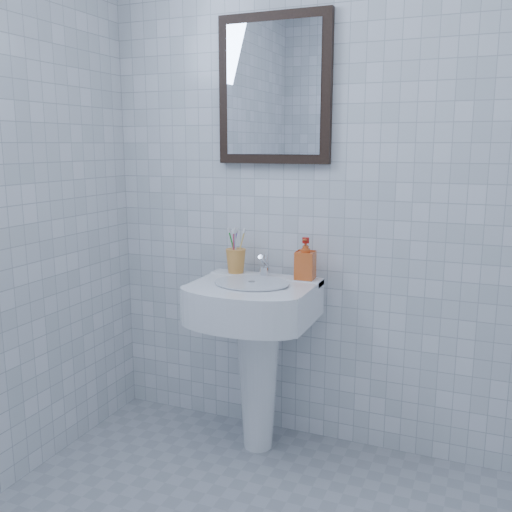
% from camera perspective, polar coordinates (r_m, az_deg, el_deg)
% --- Properties ---
extents(wall_back, '(2.20, 0.02, 2.50)m').
position_cam_1_polar(wall_back, '(2.42, 9.01, 9.27)').
color(wall_back, white).
rests_on(wall_back, ground).
extents(washbasin, '(0.50, 0.37, 0.77)m').
position_cam_1_polar(washbasin, '(2.45, 0.02, -8.12)').
color(washbasin, white).
rests_on(washbasin, ground).
extents(faucet, '(0.04, 0.09, 0.10)m').
position_cam_1_polar(faucet, '(2.45, 0.83, -1.12)').
color(faucet, silver).
rests_on(faucet, washbasin).
extents(toothbrush_cup, '(0.10, 0.10, 0.11)m').
position_cam_1_polar(toothbrush_cup, '(2.52, -2.03, -0.49)').
color(toothbrush_cup, '#E7953F').
rests_on(toothbrush_cup, washbasin).
extents(soap_dispenser, '(0.08, 0.09, 0.18)m').
position_cam_1_polar(soap_dispenser, '(2.40, 4.96, -0.25)').
color(soap_dispenser, '#BB4912').
rests_on(soap_dispenser, washbasin).
extents(wall_mirror, '(0.50, 0.04, 0.62)m').
position_cam_1_polar(wall_mirror, '(2.51, 1.81, 16.33)').
color(wall_mirror, black).
rests_on(wall_mirror, wall_back).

